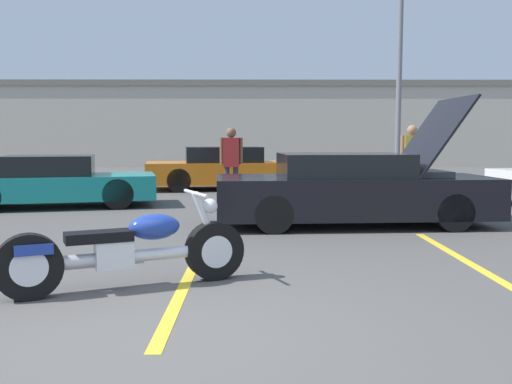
{
  "coord_description": "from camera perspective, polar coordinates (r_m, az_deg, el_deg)",
  "views": [
    {
      "loc": [
        0.75,
        -4.17,
        1.49
      ],
      "look_at": [
        0.79,
        3.1,
        0.8
      ],
      "focal_mm": 40.0,
      "sensor_mm": 36.0,
      "label": 1
    }
  ],
  "objects": [
    {
      "name": "light_pole",
      "position": [
        20.21,
        14.39,
        11.35
      ],
      "size": [
        1.21,
        0.28,
        6.53
      ],
      "color": "slate",
      "rests_on": "ground"
    },
    {
      "name": "motorcycle",
      "position": [
        5.79,
        -12.77,
        -5.75
      ],
      "size": [
        2.29,
        1.19,
        0.94
      ],
      "rotation": [
        0.0,
        0.0,
        0.42
      ],
      "color": "black",
      "rests_on": "ground"
    },
    {
      "name": "show_car_hood_open",
      "position": [
        9.87,
        9.76,
        0.22
      ],
      "size": [
        4.76,
        2.09,
        2.18
      ],
      "rotation": [
        0.0,
        0.0,
        0.06
      ],
      "color": "black",
      "rests_on": "ground"
    },
    {
      "name": "far_building",
      "position": [
        30.97,
        -1.74,
        6.99
      ],
      "size": [
        32.0,
        4.2,
        4.4
      ],
      "color": "#B2AD9E",
      "rests_on": "ground"
    },
    {
      "name": "spectator_near_motorcycle",
      "position": [
        12.92,
        -2.49,
        3.37
      ],
      "size": [
        0.52,
        0.23,
        1.72
      ],
      "color": "#333338",
      "rests_on": "ground"
    },
    {
      "name": "parking_stripe_back",
      "position": [
        6.94,
        21.77,
        -7.34
      ],
      "size": [
        0.12,
        4.92,
        0.01
      ],
      "primitive_type": "cube",
      "color": "yellow",
      "rests_on": "ground"
    },
    {
      "name": "parking_stripe_middle",
      "position": [
        6.47,
        -6.52,
        -7.89
      ],
      "size": [
        0.12,
        4.92,
        0.01
      ],
      "primitive_type": "cube",
      "color": "yellow",
      "rests_on": "ground"
    },
    {
      "name": "parked_car_mid_right_row",
      "position": [
        16.65,
        -2.8,
        2.33
      ],
      "size": [
        5.0,
        2.58,
        1.24
      ],
      "rotation": [
        0.0,
        0.0,
        0.14
      ],
      "color": "orange",
      "rests_on": "ground"
    },
    {
      "name": "parked_car_mid_left_row",
      "position": [
        13.07,
        -19.45,
        0.93
      ],
      "size": [
        4.43,
        2.62,
        1.11
      ],
      "rotation": [
        0.0,
        0.0,
        0.23
      ],
      "color": "teal",
      "rests_on": "ground"
    },
    {
      "name": "ground_plane",
      "position": [
        4.49,
        -10.23,
        -14.04
      ],
      "size": [
        80.0,
        80.0,
        0.0
      ],
      "primitive_type": "plane",
      "color": "#514F4C"
    },
    {
      "name": "spectator_by_show_car",
      "position": [
        13.66,
        15.29,
        3.47
      ],
      "size": [
        0.52,
        0.23,
        1.79
      ],
      "color": "brown",
      "rests_on": "ground"
    }
  ]
}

